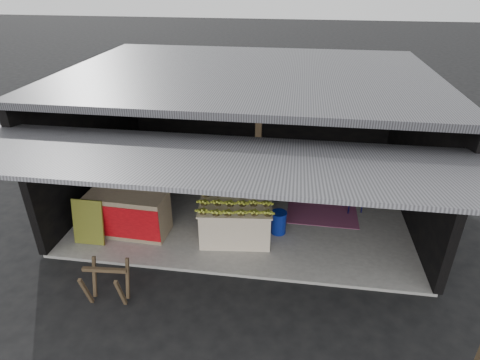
% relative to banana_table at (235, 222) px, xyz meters
% --- Properties ---
extents(ground, '(80.00, 80.00, 0.00)m').
position_rel_banana_table_xyz_m(ground, '(0.03, -1.03, -0.44)').
color(ground, black).
rests_on(ground, ground).
extents(concrete_slab, '(7.00, 5.00, 0.06)m').
position_rel_banana_table_xyz_m(concrete_slab, '(0.03, 1.47, -0.41)').
color(concrete_slab, gray).
rests_on(concrete_slab, ground).
extents(shophouse, '(7.40, 7.29, 3.02)m').
position_rel_banana_table_xyz_m(shophouse, '(0.03, 1.78, 1.66)').
color(shophouse, black).
rests_on(shophouse, ground).
extents(banana_table, '(1.47, 1.00, 0.76)m').
position_rel_banana_table_xyz_m(banana_table, '(0.00, 0.00, 0.00)').
color(banana_table, white).
rests_on(banana_table, concrete_slab).
extents(banana_pile, '(1.35, 0.90, 0.15)m').
position_rel_banana_table_xyz_m(banana_pile, '(0.00, 0.00, 0.45)').
color(banana_pile, yellow).
rests_on(banana_pile, banana_table).
extents(white_crate, '(0.98, 0.68, 1.08)m').
position_rel_banana_table_xyz_m(white_crate, '(0.12, 0.92, 0.16)').
color(white_crate, white).
rests_on(white_crate, concrete_slab).
extents(neighbor_stall, '(1.58, 0.76, 1.60)m').
position_rel_banana_table_xyz_m(neighbor_stall, '(-2.14, -0.06, 0.10)').
color(neighbor_stall, '#998466').
rests_on(neighbor_stall, concrete_slab).
extents(green_signboard, '(0.60, 0.22, 0.89)m').
position_rel_banana_table_xyz_m(green_signboard, '(-2.77, -0.50, 0.07)').
color(green_signboard, black).
rests_on(green_signboard, concrete_slab).
extents(sawhorse, '(0.70, 0.63, 0.67)m').
position_rel_banana_table_xyz_m(sawhorse, '(-1.77, -1.88, -0.02)').
color(sawhorse, '#4D3C26').
rests_on(sawhorse, ground).
extents(water_barrel, '(0.30, 0.30, 0.44)m').
position_rel_banana_table_xyz_m(water_barrel, '(0.82, 0.34, -0.16)').
color(water_barrel, navy).
rests_on(water_barrel, concrete_slab).
extents(plastic_chair, '(0.47, 0.47, 0.80)m').
position_rel_banana_table_xyz_m(plastic_chair, '(2.36, 1.51, 0.09)').
color(plastic_chair, '#0B0935').
rests_on(plastic_chair, concrete_slab).
extents(magenta_rug, '(1.52, 1.02, 0.01)m').
position_rel_banana_table_xyz_m(magenta_rug, '(1.73, 1.18, -0.38)').
color(magenta_rug, '#7F1C60').
rests_on(magenta_rug, concrete_slab).
extents(picture_frames, '(1.62, 0.04, 0.46)m').
position_rel_banana_table_xyz_m(picture_frames, '(-0.14, 3.86, 1.49)').
color(picture_frames, black).
rests_on(picture_frames, shophouse).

